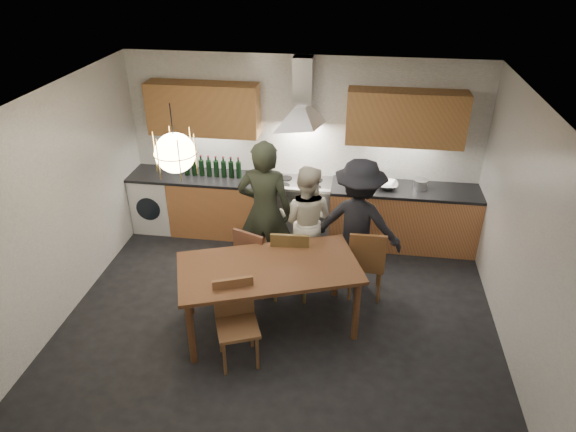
# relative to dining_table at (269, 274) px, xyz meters

# --- Properties ---
(ground) EXTENTS (5.00, 5.00, 0.00)m
(ground) POSITION_rel_dining_table_xyz_m (0.09, 0.08, -0.73)
(ground) COLOR black
(ground) RESTS_ON ground
(room_shell) EXTENTS (5.02, 4.52, 2.61)m
(room_shell) POSITION_rel_dining_table_xyz_m (0.09, 0.08, 0.98)
(room_shell) COLOR white
(room_shell) RESTS_ON ground
(counter_run) EXTENTS (5.00, 0.62, 0.90)m
(counter_run) POSITION_rel_dining_table_xyz_m (0.12, 2.03, -0.28)
(counter_run) COLOR #D68A52
(counter_run) RESTS_ON ground
(range_stove) EXTENTS (0.90, 0.60, 0.92)m
(range_stove) POSITION_rel_dining_table_xyz_m (0.09, 2.02, -0.29)
(range_stove) COLOR silver
(range_stove) RESTS_ON ground
(wall_fixtures) EXTENTS (4.30, 0.54, 1.10)m
(wall_fixtures) POSITION_rel_dining_table_xyz_m (0.09, 2.14, 1.14)
(wall_fixtures) COLOR #BD8348
(wall_fixtures) RESTS_ON ground
(pendant_lamp) EXTENTS (0.43, 0.43, 0.70)m
(pendant_lamp) POSITION_rel_dining_table_xyz_m (-0.91, -0.02, 1.37)
(pendant_lamp) COLOR black
(pendant_lamp) RESTS_ON ground
(dining_table) EXTENTS (2.17, 1.58, 0.82)m
(dining_table) POSITION_rel_dining_table_xyz_m (0.00, 0.00, 0.00)
(dining_table) COLOR brown
(dining_table) RESTS_ON ground
(chair_back_left) EXTENTS (0.54, 0.54, 0.92)m
(chair_back_left) POSITION_rel_dining_table_xyz_m (-0.30, 0.61, -0.20)
(chair_back_left) COLOR brown
(chair_back_left) RESTS_ON ground
(chair_back_mid) EXTENTS (0.47, 0.47, 0.98)m
(chair_back_mid) POSITION_rel_dining_table_xyz_m (0.16, 0.54, -0.17)
(chair_back_mid) COLOR brown
(chair_back_mid) RESTS_ON ground
(chair_back_right) EXTENTS (0.44, 0.44, 0.96)m
(chair_back_right) POSITION_rel_dining_table_xyz_m (1.06, 0.69, -0.18)
(chair_back_right) COLOR brown
(chair_back_right) RESTS_ON ground
(chair_front) EXTENTS (0.54, 0.54, 0.93)m
(chair_front) POSITION_rel_dining_table_xyz_m (-0.26, -0.51, -0.20)
(chair_front) COLOR brown
(chair_front) RESTS_ON ground
(person_left) EXTENTS (0.71, 0.48, 1.88)m
(person_left) POSITION_rel_dining_table_xyz_m (-0.22, 1.01, 0.21)
(person_left) COLOR black
(person_left) RESTS_ON ground
(person_mid) EXTENTS (0.80, 0.67, 1.50)m
(person_mid) POSITION_rel_dining_table_xyz_m (0.27, 1.20, 0.02)
(person_mid) COLOR beige
(person_mid) RESTS_ON ground
(person_right) EXTENTS (1.20, 0.83, 1.70)m
(person_right) POSITION_rel_dining_table_xyz_m (0.94, 1.03, 0.12)
(person_right) COLOR black
(person_right) RESTS_ON ground
(mixing_bowl) EXTENTS (0.32, 0.32, 0.08)m
(mixing_bowl) POSITION_rel_dining_table_xyz_m (1.30, 2.01, 0.21)
(mixing_bowl) COLOR silver
(mixing_bowl) RESTS_ON counter_run
(stock_pot) EXTENTS (0.24, 0.24, 0.13)m
(stock_pot) POSITION_rel_dining_table_xyz_m (1.76, 2.04, 0.24)
(stock_pot) COLOR silver
(stock_pot) RESTS_ON counter_run
(wine_bottles) EXTENTS (0.84, 0.07, 0.31)m
(wine_bottles) POSITION_rel_dining_table_xyz_m (-1.18, 2.04, 0.33)
(wine_bottles) COLOR black
(wine_bottles) RESTS_ON counter_run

